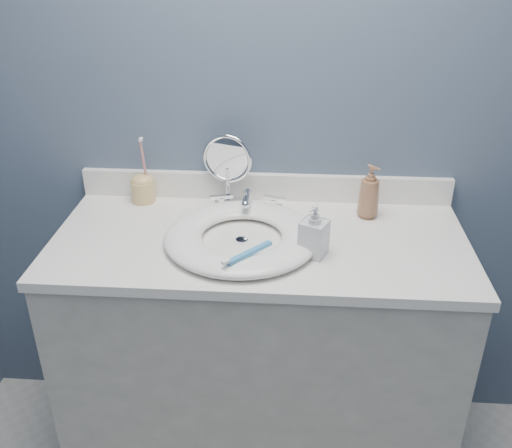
# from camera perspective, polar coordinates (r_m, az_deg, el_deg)

# --- Properties ---
(back_wall) EXTENTS (2.20, 0.02, 2.40)m
(back_wall) POSITION_cam_1_polar(r_m,az_deg,el_deg) (1.81, 0.98, 11.87)
(back_wall) COLOR #4B5B71
(back_wall) RESTS_ON ground
(vanity_cabinet) EXTENTS (1.20, 0.55, 0.85)m
(vanity_cabinet) POSITION_cam_1_polar(r_m,az_deg,el_deg) (1.94, 0.33, -13.11)
(vanity_cabinet) COLOR beige
(vanity_cabinet) RESTS_ON ground
(countertop) EXTENTS (1.22, 0.57, 0.03)m
(countertop) POSITION_cam_1_polar(r_m,az_deg,el_deg) (1.69, 0.37, -1.78)
(countertop) COLOR white
(countertop) RESTS_ON vanity_cabinet
(backsplash) EXTENTS (1.22, 0.02, 0.09)m
(backsplash) POSITION_cam_1_polar(r_m,az_deg,el_deg) (1.89, 0.89, 3.75)
(backsplash) COLOR white
(backsplash) RESTS_ON countertop
(basin) EXTENTS (0.45, 0.45, 0.04)m
(basin) POSITION_cam_1_polar(r_m,az_deg,el_deg) (1.65, -1.43, -1.21)
(basin) COLOR white
(basin) RESTS_ON countertop
(drain) EXTENTS (0.04, 0.04, 0.01)m
(drain) POSITION_cam_1_polar(r_m,az_deg,el_deg) (1.65, -1.43, -1.66)
(drain) COLOR silver
(drain) RESTS_ON countertop
(faucet) EXTENTS (0.25, 0.13, 0.07)m
(faucet) POSITION_cam_1_polar(r_m,az_deg,el_deg) (1.82, -0.86, 2.06)
(faucet) COLOR silver
(faucet) RESTS_ON countertop
(makeup_mirror) EXTENTS (0.16, 0.09, 0.24)m
(makeup_mirror) POSITION_cam_1_polar(r_m,az_deg,el_deg) (1.83, -2.87, 5.75)
(makeup_mirror) COLOR silver
(makeup_mirror) RESTS_ON countertop
(soap_bottle_amber) EXTENTS (0.09, 0.09, 0.17)m
(soap_bottle_amber) POSITION_cam_1_polar(r_m,az_deg,el_deg) (1.79, 11.27, 3.21)
(soap_bottle_amber) COLOR #8E5F40
(soap_bottle_amber) RESTS_ON countertop
(soap_bottle_clear) EXTENTS (0.09, 0.09, 0.15)m
(soap_bottle_clear) POSITION_cam_1_polar(r_m,az_deg,el_deg) (1.57, 5.85, -0.60)
(soap_bottle_clear) COLOR silver
(soap_bottle_clear) RESTS_ON countertop
(toothbrush_holder) EXTENTS (0.08, 0.08, 0.22)m
(toothbrush_holder) POSITION_cam_1_polar(r_m,az_deg,el_deg) (1.91, -11.26, 3.63)
(toothbrush_holder) COLOR #DCB66E
(toothbrush_holder) RESTS_ON countertop
(toothbrush_lying) EXTENTS (0.13, 0.14, 0.02)m
(toothbrush_lying) POSITION_cam_1_polar(r_m,az_deg,el_deg) (1.51, -0.83, -2.97)
(toothbrush_lying) COLOR #368BC1
(toothbrush_lying) RESTS_ON basin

